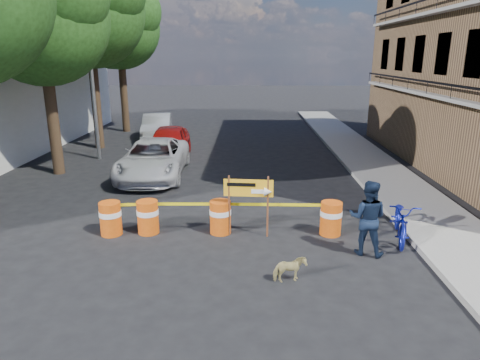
{
  "coord_description": "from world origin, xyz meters",
  "views": [
    {
      "loc": [
        0.86,
        -9.6,
        4.6
      ],
      "look_at": [
        0.64,
        1.69,
        1.3
      ],
      "focal_mm": 32.0,
      "sensor_mm": 36.0,
      "label": 1
    }
  ],
  "objects_px": {
    "detour_sign": "(254,193)",
    "dog": "(290,269)",
    "barrel_mid_right": "(220,216)",
    "sedan_silver": "(157,127)",
    "barrel_far_right": "(331,218)",
    "sedan_red": "(169,142)",
    "pedestrian": "(367,218)",
    "suv_white": "(153,159)",
    "barrel_far_left": "(111,218)",
    "bicycle": "(403,201)",
    "barrel_mid_left": "(148,216)"
  },
  "relations": [
    {
      "from": "detour_sign",
      "to": "dog",
      "type": "distance_m",
      "value": 2.64
    },
    {
      "from": "barrel_mid_right",
      "to": "sedan_silver",
      "type": "relative_size",
      "value": 0.21
    },
    {
      "from": "barrel_mid_right",
      "to": "sedan_silver",
      "type": "height_order",
      "value": "sedan_silver"
    },
    {
      "from": "barrel_far_right",
      "to": "sedan_red",
      "type": "distance_m",
      "value": 10.54
    },
    {
      "from": "pedestrian",
      "to": "suv_white",
      "type": "height_order",
      "value": "pedestrian"
    },
    {
      "from": "suv_white",
      "to": "sedan_red",
      "type": "xyz_separation_m",
      "value": [
        0.04,
        3.17,
        0.03
      ]
    },
    {
      "from": "barrel_far_left",
      "to": "barrel_far_right",
      "type": "relative_size",
      "value": 1.0
    },
    {
      "from": "barrel_far_left",
      "to": "bicycle",
      "type": "height_order",
      "value": "bicycle"
    },
    {
      "from": "detour_sign",
      "to": "sedan_silver",
      "type": "relative_size",
      "value": 0.38
    },
    {
      "from": "barrel_mid_left",
      "to": "detour_sign",
      "type": "xyz_separation_m",
      "value": [
        2.83,
        -0.17,
        0.72
      ]
    },
    {
      "from": "dog",
      "to": "barrel_far_right",
      "type": "bearing_deg",
      "value": -43.03
    },
    {
      "from": "suv_white",
      "to": "barrel_far_right",
      "type": "bearing_deg",
      "value": -45.26
    },
    {
      "from": "barrel_mid_right",
      "to": "barrel_far_left",
      "type": "bearing_deg",
      "value": -176.82
    },
    {
      "from": "bicycle",
      "to": "sedan_silver",
      "type": "distance_m",
      "value": 16.5
    },
    {
      "from": "pedestrian",
      "to": "bicycle",
      "type": "height_order",
      "value": "bicycle"
    },
    {
      "from": "barrel_mid_right",
      "to": "barrel_far_right",
      "type": "bearing_deg",
      "value": -0.86
    },
    {
      "from": "detour_sign",
      "to": "sedan_red",
      "type": "xyz_separation_m",
      "value": [
        -3.82,
        8.92,
        -0.45
      ]
    },
    {
      "from": "dog",
      "to": "suv_white",
      "type": "distance_m",
      "value": 9.33
    },
    {
      "from": "barrel_mid_left",
      "to": "sedan_silver",
      "type": "bearing_deg",
      "value": 100.56
    },
    {
      "from": "barrel_far_left",
      "to": "sedan_red",
      "type": "xyz_separation_m",
      "value": [
        -0.03,
        8.87,
        0.27
      ]
    },
    {
      "from": "barrel_far_right",
      "to": "bicycle",
      "type": "bearing_deg",
      "value": -9.78
    },
    {
      "from": "barrel_mid_right",
      "to": "sedan_silver",
      "type": "distance_m",
      "value": 14.13
    },
    {
      "from": "pedestrian",
      "to": "dog",
      "type": "height_order",
      "value": "pedestrian"
    },
    {
      "from": "barrel_mid_left",
      "to": "dog",
      "type": "height_order",
      "value": "barrel_mid_left"
    },
    {
      "from": "detour_sign",
      "to": "bicycle",
      "type": "xyz_separation_m",
      "value": [
        3.78,
        -0.14,
        -0.15
      ]
    },
    {
      "from": "barrel_mid_left",
      "to": "suv_white",
      "type": "distance_m",
      "value": 5.68
    },
    {
      "from": "barrel_mid_left",
      "to": "suv_white",
      "type": "bearing_deg",
      "value": 100.47
    },
    {
      "from": "barrel_far_right",
      "to": "detour_sign",
      "type": "distance_m",
      "value": 2.17
    },
    {
      "from": "sedan_red",
      "to": "sedan_silver",
      "type": "xyz_separation_m",
      "value": [
        -1.51,
        4.7,
        -0.03
      ]
    },
    {
      "from": "barrel_mid_right",
      "to": "sedan_red",
      "type": "bearing_deg",
      "value": 108.6
    },
    {
      "from": "bicycle",
      "to": "sedan_red",
      "type": "relative_size",
      "value": 0.48
    },
    {
      "from": "barrel_mid_left",
      "to": "detour_sign",
      "type": "bearing_deg",
      "value": -3.42
    },
    {
      "from": "barrel_mid_right",
      "to": "dog",
      "type": "xyz_separation_m",
      "value": [
        1.62,
        -2.57,
        -0.18
      ]
    },
    {
      "from": "barrel_far_left",
      "to": "dog",
      "type": "distance_m",
      "value": 5.12
    },
    {
      "from": "barrel_mid_left",
      "to": "sedan_red",
      "type": "height_order",
      "value": "sedan_red"
    },
    {
      "from": "pedestrian",
      "to": "bicycle",
      "type": "distance_m",
      "value": 1.39
    },
    {
      "from": "barrel_mid_right",
      "to": "detour_sign",
      "type": "distance_m",
      "value": 1.17
    },
    {
      "from": "barrel_mid_right",
      "to": "pedestrian",
      "type": "height_order",
      "value": "pedestrian"
    },
    {
      "from": "barrel_far_right",
      "to": "detour_sign",
      "type": "xyz_separation_m",
      "value": [
        -2.04,
        -0.16,
        0.72
      ]
    },
    {
      "from": "detour_sign",
      "to": "sedan_red",
      "type": "relative_size",
      "value": 0.38
    },
    {
      "from": "detour_sign",
      "to": "dog",
      "type": "height_order",
      "value": "detour_sign"
    },
    {
      "from": "barrel_far_left",
      "to": "sedan_silver",
      "type": "bearing_deg",
      "value": 96.48
    },
    {
      "from": "sedan_silver",
      "to": "barrel_mid_left",
      "type": "bearing_deg",
      "value": -87.08
    },
    {
      "from": "dog",
      "to": "sedan_red",
      "type": "relative_size",
      "value": 0.16
    },
    {
      "from": "detour_sign",
      "to": "barrel_mid_right",
      "type": "bearing_deg",
      "value": 171.2
    },
    {
      "from": "sedan_silver",
      "to": "barrel_far_left",
      "type": "bearing_deg",
      "value": -91.15
    },
    {
      "from": "pedestrian",
      "to": "sedan_silver",
      "type": "bearing_deg",
      "value": -40.92
    },
    {
      "from": "barrel_far_left",
      "to": "detour_sign",
      "type": "relative_size",
      "value": 0.55
    },
    {
      "from": "barrel_far_left",
      "to": "dog",
      "type": "height_order",
      "value": "barrel_far_left"
    },
    {
      "from": "barrel_mid_left",
      "to": "detour_sign",
      "type": "relative_size",
      "value": 0.55
    }
  ]
}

